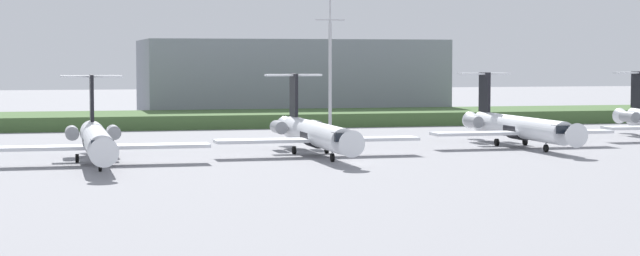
{
  "coord_description": "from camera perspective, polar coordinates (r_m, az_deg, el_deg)",
  "views": [
    {
      "loc": [
        -29.68,
        -108.06,
        10.8
      ],
      "look_at": [
        0.0,
        10.96,
        3.0
      ],
      "focal_mm": 61.43,
      "sensor_mm": 36.0,
      "label": 1
    }
  ],
  "objects": [
    {
      "name": "ground_plane",
      "position": [
        141.62,
        -1.86,
        -0.74
      ],
      "size": [
        500.0,
        500.0,
        0.0
      ],
      "primitive_type": "plane",
      "color": "gray"
    },
    {
      "name": "grass_berm",
      "position": [
        177.44,
        -4.35,
        0.49
      ],
      "size": [
        320.0,
        20.0,
        2.15
      ],
      "primitive_type": "cube",
      "color": "#426033",
      "rests_on": "ground"
    },
    {
      "name": "regional_jet_second",
      "position": [
        114.57,
        -11.58,
        -0.57
      ],
      "size": [
        22.81,
        31.0,
        9.0
      ],
      "color": "silver",
      "rests_on": "ground"
    },
    {
      "name": "regional_jet_third",
      "position": [
        122.05,
        -0.3,
        -0.24
      ],
      "size": [
        22.81,
        31.0,
        9.0
      ],
      "color": "silver",
      "rests_on": "ground"
    },
    {
      "name": "regional_jet_fourth",
      "position": [
        135.96,
        10.24,
        0.1
      ],
      "size": [
        22.81,
        31.0,
        9.0
      ],
      "color": "silver",
      "rests_on": "ground"
    },
    {
      "name": "antenna_mast",
      "position": [
        162.68,
        0.53,
        3.52
      ],
      "size": [
        4.4,
        0.5,
        25.32
      ],
      "color": "#B2B2B7",
      "rests_on": "ground"
    },
    {
      "name": "distant_hangar",
      "position": [
        203.19,
        -1.64,
        2.59
      ],
      "size": [
        53.86,
        27.86,
        14.19
      ],
      "primitive_type": "cube",
      "color": "gray",
      "rests_on": "ground"
    }
  ]
}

